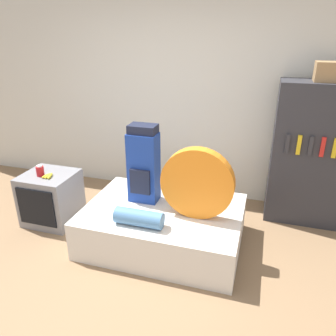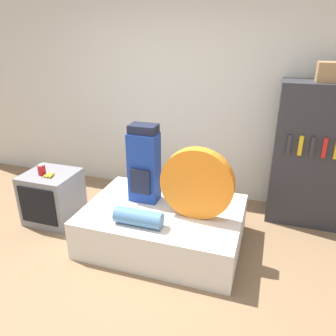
{
  "view_description": "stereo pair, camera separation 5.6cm",
  "coord_description": "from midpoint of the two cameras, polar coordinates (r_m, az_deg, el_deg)",
  "views": [
    {
      "loc": [
        1.01,
        -1.89,
        2.07
      ],
      "look_at": [
        0.17,
        0.86,
        0.86
      ],
      "focal_mm": 35.0,
      "sensor_mm": 36.0,
      "label": 1
    },
    {
      "loc": [
        1.06,
        -1.88,
        2.07
      ],
      "look_at": [
        0.17,
        0.86,
        0.86
      ],
      "focal_mm": 35.0,
      "sensor_mm": 36.0,
      "label": 2
    }
  ],
  "objects": [
    {
      "name": "canister",
      "position": [
        3.86,
        -21.77,
        -0.46
      ],
      "size": [
        0.08,
        0.08,
        0.12
      ],
      "color": "#B2191E",
      "rests_on": "television"
    },
    {
      "name": "television",
      "position": [
        4.01,
        -20.07,
        -4.91
      ],
      "size": [
        0.57,
        0.53,
        0.59
      ],
      "color": "gray",
      "rests_on": "ground_plane"
    },
    {
      "name": "cardboard_box",
      "position": [
        3.75,
        26.82,
        14.7
      ],
      "size": [
        0.39,
        0.22,
        0.19
      ],
      "color": "#99754C",
      "rests_on": "bookshelf"
    },
    {
      "name": "bookshelf",
      "position": [
        3.95,
        23.37,
        2.1
      ],
      "size": [
        0.86,
        0.45,
        1.59
      ],
      "color": "#2D2D33",
      "rests_on": "ground_plane"
    },
    {
      "name": "sleeping_roll",
      "position": [
        3.05,
        -5.57,
        -8.64
      ],
      "size": [
        0.45,
        0.16,
        0.16
      ],
      "color": "teal",
      "rests_on": "bed"
    },
    {
      "name": "banana_bunch",
      "position": [
        3.81,
        -20.49,
        -1.27
      ],
      "size": [
        0.11,
        0.14,
        0.03
      ],
      "color": "yellow",
      "rests_on": "television"
    },
    {
      "name": "wall_back",
      "position": [
        4.21,
        2.49,
        12.31
      ],
      "size": [
        8.0,
        0.05,
        2.6
      ],
      "color": "silver",
      "rests_on": "ground_plane"
    },
    {
      "name": "bed",
      "position": [
        3.45,
        -1.28,
        -9.95
      ],
      "size": [
        1.57,
        1.13,
        0.41
      ],
      "color": "silver",
      "rests_on": "ground_plane"
    },
    {
      "name": "tent_bag",
      "position": [
        3.06,
        4.6,
        -2.71
      ],
      "size": [
        0.7,
        0.11,
        0.7
      ],
      "color": "orange",
      "rests_on": "bed"
    },
    {
      "name": "ground_plane",
      "position": [
        2.99,
        -9.13,
        -21.38
      ],
      "size": [
        16.0,
        16.0,
        0.0
      ],
      "primitive_type": "plane",
      "color": "#846647"
    },
    {
      "name": "backpack",
      "position": [
        3.35,
        -4.76,
        0.54
      ],
      "size": [
        0.3,
        0.23,
        0.82
      ],
      "color": "navy",
      "rests_on": "bed"
    }
  ]
}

